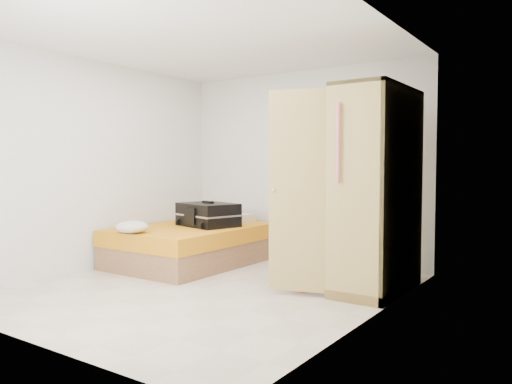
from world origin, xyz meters
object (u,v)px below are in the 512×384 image
Objects in this scene: wardrobe at (371,195)px; suitcase at (208,215)px; bed at (191,245)px; round_cushion at (132,227)px; person at (308,212)px.

suitcase is at bearing 175.23° from wardrobe.
round_cushion is (-0.13, -0.90, 0.32)m from bed.
round_cushion is at bearing -90.55° from suitcase.
person is (-0.60, -0.24, -0.18)m from wardrobe.
suitcase is 1.09m from round_cushion.
wardrobe is 2.33× the size of suitcase.
round_cushion is (-2.63, -0.85, -0.43)m from wardrobe.
round_cushion is (-0.29, -1.04, -0.08)m from suitcase.
wardrobe reaches higher than person.
person is (1.90, -0.29, 0.56)m from bed.
wardrobe reaches higher than suitcase.
suitcase is at bearing 41.52° from bed.
wardrobe is (2.50, -0.05, 0.75)m from bed.
wardrobe is at bearing -1.17° from bed.
bed is 0.96m from round_cushion.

